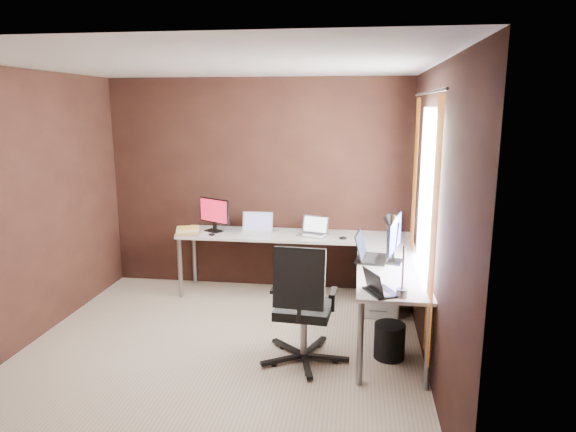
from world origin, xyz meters
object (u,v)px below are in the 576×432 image
(laptop_black_big, at_px, (367,254))
(wastebasket, at_px, (389,341))
(monitor_left, at_px, (214,213))
(laptop_white, at_px, (257,229))
(drawer_pedestal, at_px, (378,284))
(book_stack, at_px, (188,231))
(desk_lamp, at_px, (395,245))
(monitor_right, at_px, (394,236))
(laptop_silver, at_px, (314,231))
(laptop_black_small, at_px, (378,288))
(office_chair, at_px, (303,328))

(laptop_black_big, distance_m, wastebasket, 0.85)
(monitor_left, relative_size, laptop_white, 1.13)
(laptop_white, xyz_separation_m, laptop_black_big, (1.25, -0.88, 0.01))
(drawer_pedestal, distance_m, book_stack, 2.22)
(desk_lamp, bearing_deg, monitor_right, 86.00)
(monitor_left, height_order, book_stack, monitor_left)
(laptop_black_big, xyz_separation_m, book_stack, (-2.03, 0.71, -0.02))
(monitor_left, xyz_separation_m, monitor_right, (2.00, -0.96, 0.03))
(monitor_right, relative_size, laptop_silver, 1.46)
(monitor_right, bearing_deg, laptop_silver, 55.86)
(laptop_silver, distance_m, book_stack, 1.44)
(laptop_silver, relative_size, laptop_black_small, 1.07)
(monitor_left, bearing_deg, book_stack, -114.61)
(book_stack, distance_m, wastebasket, 2.63)
(office_chair, bearing_deg, laptop_silver, 96.37)
(monitor_right, xyz_separation_m, office_chair, (-0.78, -0.66, -0.67))
(monitor_left, relative_size, monitor_right, 0.75)
(monitor_left, xyz_separation_m, office_chair, (1.22, -1.62, -0.64))
(book_stack, xyz_separation_m, desk_lamp, (2.21, -1.61, 0.35))
(laptop_black_small, bearing_deg, wastebasket, -45.34)
(laptop_white, relative_size, desk_lamp, 0.57)
(laptop_black_small, height_order, desk_lamp, desk_lamp)
(laptop_silver, relative_size, office_chair, 0.34)
(drawer_pedestal, height_order, desk_lamp, desk_lamp)
(office_chair, xyz_separation_m, wastebasket, (0.74, 0.18, -0.16))
(monitor_left, height_order, desk_lamp, desk_lamp)
(monitor_left, bearing_deg, wastebasket, -7.04)
(wastebasket, bearing_deg, laptop_black_big, 110.79)
(book_stack, relative_size, office_chair, 0.29)
(drawer_pedestal, distance_m, wastebasket, 1.08)
(monitor_left, xyz_separation_m, laptop_black_big, (1.76, -0.90, -0.16))
(monitor_right, height_order, desk_lamp, desk_lamp)
(laptop_silver, bearing_deg, laptop_white, -162.94)
(drawer_pedestal, distance_m, laptop_black_big, 0.73)
(monitor_left, xyz_separation_m, wastebasket, (1.97, -1.44, -0.80))
(office_chair, relative_size, wastebasket, 3.43)
(drawer_pedestal, distance_m, laptop_black_small, 1.52)
(laptop_white, bearing_deg, drawer_pedestal, -15.87)
(monitor_left, distance_m, laptop_silver, 1.18)
(monitor_right, distance_m, laptop_black_small, 0.89)
(laptop_white, bearing_deg, desk_lamp, -52.89)
(monitor_right, relative_size, laptop_white, 1.49)
(laptop_white, bearing_deg, monitor_right, -34.03)
(wastebasket, bearing_deg, office_chair, -166.27)
(wastebasket, bearing_deg, book_stack, 150.80)
(monitor_left, height_order, office_chair, monitor_left)
(monitor_right, distance_m, laptop_silver, 1.28)
(monitor_right, height_order, laptop_black_small, monitor_right)
(monitor_left, distance_m, book_stack, 0.37)
(laptop_black_big, relative_size, office_chair, 0.41)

